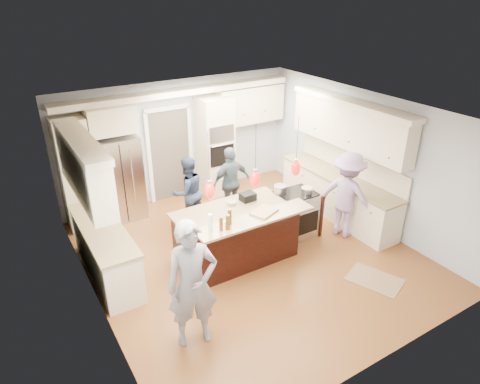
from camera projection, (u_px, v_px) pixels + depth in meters
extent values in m
plane|color=brown|center=(250.00, 254.00, 7.96)|extent=(6.00, 6.00, 0.00)
cube|color=#B2BCC6|center=(179.00, 140.00, 9.66)|extent=(5.50, 0.04, 2.70)
cube|color=#B2BCC6|center=(387.00, 283.00, 5.07)|extent=(5.50, 0.04, 2.70)
cube|color=#B2BCC6|center=(88.00, 233.00, 6.08)|extent=(0.04, 6.00, 2.70)
cube|color=#B2BCC6|center=(365.00, 158.00, 8.65)|extent=(0.04, 6.00, 2.70)
cube|color=white|center=(252.00, 113.00, 6.77)|extent=(5.50, 6.00, 0.04)
cube|color=#B7B7BC|center=(119.00, 178.00, 8.86)|extent=(0.90, 0.70, 1.80)
cube|color=beige|center=(215.00, 147.00, 9.85)|extent=(0.72, 0.64, 2.30)
cube|color=black|center=(222.00, 134.00, 9.42)|extent=(0.60, 0.02, 0.35)
cube|color=black|center=(222.00, 155.00, 9.64)|extent=(0.60, 0.02, 0.50)
cylinder|color=#B7B7BC|center=(223.00, 145.00, 9.51)|extent=(0.55, 0.02, 0.02)
cube|color=beige|center=(76.00, 175.00, 8.42)|extent=(0.60, 0.58, 2.30)
cube|color=beige|center=(110.00, 119.00, 8.35)|extent=(0.95, 0.58, 0.55)
cube|color=beige|center=(250.00, 105.00, 10.10)|extent=(1.70, 0.35, 0.85)
cube|color=beige|center=(179.00, 92.00, 9.01)|extent=(5.30, 0.38, 0.12)
cube|color=#4C443A|center=(170.00, 155.00, 9.67)|extent=(0.90, 0.06, 2.10)
cube|color=white|center=(167.00, 108.00, 9.16)|extent=(1.04, 0.06, 0.10)
cube|color=beige|center=(337.00, 197.00, 9.12)|extent=(0.60, 3.00, 0.88)
cube|color=tan|center=(339.00, 177.00, 8.92)|extent=(0.64, 3.05, 0.04)
cube|color=beige|center=(349.00, 126.00, 8.50)|extent=(0.35, 3.00, 0.85)
cube|color=beige|center=(352.00, 103.00, 8.28)|extent=(0.37, 3.10, 0.10)
cube|color=beige|center=(106.00, 252.00, 7.26)|extent=(0.60, 2.20, 0.88)
cube|color=tan|center=(102.00, 229.00, 7.05)|extent=(0.64, 2.25, 0.04)
cube|color=beige|center=(84.00, 170.00, 6.52)|extent=(0.35, 2.20, 0.85)
cube|color=beige|center=(79.00, 140.00, 6.31)|extent=(0.37, 2.30, 0.10)
cube|color=black|center=(234.00, 234.00, 7.77)|extent=(2.00, 1.00, 0.88)
cube|color=tan|center=(234.00, 212.00, 7.56)|extent=(2.10, 1.10, 0.04)
cube|color=black|center=(251.00, 244.00, 7.29)|extent=(2.00, 0.12, 1.08)
cube|color=tan|center=(256.00, 219.00, 6.94)|extent=(2.10, 0.42, 0.04)
cube|color=black|center=(248.00, 197.00, 7.90)|extent=(0.28, 0.23, 0.14)
cube|color=#B7B7BC|center=(294.00, 214.00, 8.41)|extent=(0.76, 0.66, 0.90)
cube|color=black|center=(305.00, 224.00, 8.17)|extent=(0.65, 0.01, 0.45)
cube|color=black|center=(296.00, 194.00, 8.20)|extent=(0.72, 0.59, 0.02)
cube|color=black|center=(310.00, 210.00, 8.60)|extent=(0.06, 0.71, 0.88)
cylinder|color=black|center=(209.00, 158.00, 6.05)|extent=(0.01, 0.01, 0.75)
ellipsoid|color=red|center=(210.00, 191.00, 6.29)|extent=(0.15, 0.15, 0.26)
cylinder|color=black|center=(256.00, 147.00, 6.43)|extent=(0.01, 0.01, 0.75)
ellipsoid|color=red|center=(255.00, 179.00, 6.66)|extent=(0.15, 0.15, 0.26)
cylinder|color=black|center=(298.00, 138.00, 6.80)|extent=(0.01, 0.01, 0.75)
ellipsoid|color=red|center=(296.00, 169.00, 7.03)|extent=(0.15, 0.15, 0.26)
imported|color=slate|center=(192.00, 285.00, 5.68)|extent=(0.78, 0.60, 1.89)
imported|color=#27354C|center=(188.00, 192.00, 8.64)|extent=(0.77, 0.62, 1.49)
imported|color=#43575E|center=(231.00, 182.00, 9.01)|extent=(0.92, 0.43, 1.54)
imported|color=#9A7EA9|center=(347.00, 195.00, 8.23)|extent=(1.01, 1.28, 1.74)
cube|color=#856648|center=(375.00, 280.00, 7.28)|extent=(0.88, 1.03, 0.01)
cylinder|color=silver|center=(210.00, 222.00, 6.52)|extent=(0.09, 0.09, 0.29)
cylinder|color=#4A2E0D|center=(221.00, 224.00, 6.54)|extent=(0.07, 0.07, 0.24)
cylinder|color=#4A2E0D|center=(228.00, 222.00, 6.55)|extent=(0.07, 0.07, 0.26)
cylinder|color=#4A2E0D|center=(230.00, 217.00, 6.70)|extent=(0.08, 0.08, 0.27)
cylinder|color=#B7B7BC|center=(227.00, 224.00, 6.64)|extent=(0.08, 0.08, 0.12)
cube|color=tan|center=(264.00, 212.00, 7.09)|extent=(0.52, 0.45, 0.03)
cylinder|color=#B7B7BC|center=(280.00, 189.00, 8.20)|extent=(0.25, 0.25, 0.14)
cylinder|color=#B7B7BC|center=(307.00, 190.00, 8.19)|extent=(0.22, 0.22, 0.11)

